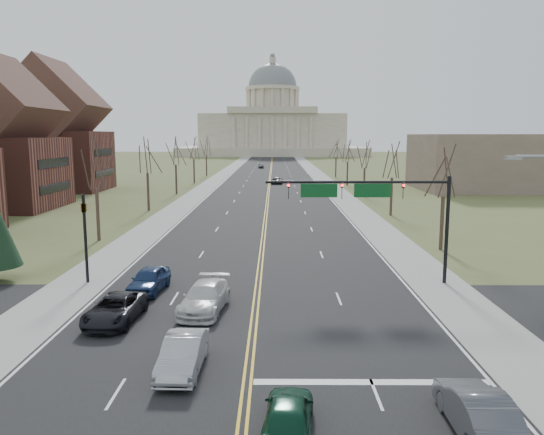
{
  "coord_description": "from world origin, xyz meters",
  "views": [
    {
      "loc": [
        1.1,
        -21.02,
        9.83
      ],
      "look_at": [
        0.88,
        22.85,
        3.0
      ],
      "focal_mm": 35.0,
      "sensor_mm": 36.0,
      "label": 1
    }
  ],
  "objects_px": {
    "car_nb_inner_lead": "(288,414)",
    "car_nb_outer_lead": "(477,411)",
    "car_sb_inner_lead": "(183,354)",
    "car_sb_inner_second": "(205,297)",
    "car_sb_outer_second": "(149,280)",
    "signal_mast": "(371,198)",
    "car_far_sb": "(261,166)",
    "car_sb_outer_lead": "(115,309)",
    "signal_left": "(85,228)",
    "car_far_nb": "(277,180)"
  },
  "relations": [
    {
      "from": "signal_mast",
      "to": "car_sb_outer_lead",
      "type": "distance_m",
      "value": 17.38
    },
    {
      "from": "signal_mast",
      "to": "car_nb_outer_lead",
      "type": "height_order",
      "value": "signal_mast"
    },
    {
      "from": "signal_mast",
      "to": "car_far_sb",
      "type": "relative_size",
      "value": 3.09
    },
    {
      "from": "signal_mast",
      "to": "signal_left",
      "type": "relative_size",
      "value": 2.02
    },
    {
      "from": "car_nb_inner_lead",
      "to": "car_nb_outer_lead",
      "type": "xyz_separation_m",
      "value": [
        6.28,
        0.08,
        0.09
      ]
    },
    {
      "from": "car_nb_outer_lead",
      "to": "car_sb_outer_lead",
      "type": "relative_size",
      "value": 0.93
    },
    {
      "from": "car_sb_inner_second",
      "to": "car_far_nb",
      "type": "bearing_deg",
      "value": 93.12
    },
    {
      "from": "signal_left",
      "to": "car_nb_inner_lead",
      "type": "height_order",
      "value": "signal_left"
    },
    {
      "from": "car_far_nb",
      "to": "signal_left",
      "type": "bearing_deg",
      "value": 82.76
    },
    {
      "from": "car_nb_inner_lead",
      "to": "car_far_sb",
      "type": "xyz_separation_m",
      "value": [
        -4.59,
        143.62,
        -0.02
      ]
    },
    {
      "from": "signal_mast",
      "to": "car_sb_inner_second",
      "type": "relative_size",
      "value": 2.23
    },
    {
      "from": "car_sb_outer_lead",
      "to": "car_far_nb",
      "type": "height_order",
      "value": "car_sb_outer_lead"
    },
    {
      "from": "signal_mast",
      "to": "car_far_nb",
      "type": "distance_m",
      "value": 74.31
    },
    {
      "from": "signal_left",
      "to": "car_nb_inner_lead",
      "type": "bearing_deg",
      "value": -54.36
    },
    {
      "from": "car_sb_outer_lead",
      "to": "car_sb_inner_second",
      "type": "height_order",
      "value": "car_sb_inner_second"
    },
    {
      "from": "car_sb_outer_lead",
      "to": "car_sb_outer_second",
      "type": "distance_m",
      "value": 5.52
    },
    {
      "from": "car_sb_outer_second",
      "to": "car_sb_outer_lead",
      "type": "bearing_deg",
      "value": -89.55
    },
    {
      "from": "signal_mast",
      "to": "car_sb_inner_lead",
      "type": "bearing_deg",
      "value": -127.05
    },
    {
      "from": "car_sb_inner_second",
      "to": "car_sb_outer_second",
      "type": "height_order",
      "value": "car_sb_inner_second"
    },
    {
      "from": "signal_mast",
      "to": "car_far_nb",
      "type": "relative_size",
      "value": 2.46
    },
    {
      "from": "car_sb_outer_lead",
      "to": "car_sb_inner_second",
      "type": "bearing_deg",
      "value": 24.84
    },
    {
      "from": "car_sb_inner_second",
      "to": "car_sb_outer_second",
      "type": "relative_size",
      "value": 1.19
    },
    {
      "from": "car_far_nb",
      "to": "car_far_sb",
      "type": "relative_size",
      "value": 1.25
    },
    {
      "from": "car_sb_outer_second",
      "to": "car_sb_inner_second",
      "type": "bearing_deg",
      "value": -37.18
    },
    {
      "from": "car_far_sb",
      "to": "car_nb_inner_lead",
      "type": "bearing_deg",
      "value": -92.61
    },
    {
      "from": "signal_left",
      "to": "car_nb_outer_lead",
      "type": "distance_m",
      "value": 26.66
    },
    {
      "from": "car_sb_inner_lead",
      "to": "car_sb_outer_lead",
      "type": "bearing_deg",
      "value": 129.57
    },
    {
      "from": "car_nb_inner_lead",
      "to": "car_sb_outer_second",
      "type": "height_order",
      "value": "car_sb_outer_second"
    },
    {
      "from": "car_sb_inner_second",
      "to": "car_far_nb",
      "type": "height_order",
      "value": "car_sb_inner_second"
    },
    {
      "from": "car_sb_outer_lead",
      "to": "car_far_sb",
      "type": "bearing_deg",
      "value": 91.52
    },
    {
      "from": "car_sb_outer_lead",
      "to": "car_nb_inner_lead",
      "type": "bearing_deg",
      "value": -46.6
    },
    {
      "from": "signal_left",
      "to": "car_far_nb",
      "type": "xyz_separation_m",
      "value": [
        13.07,
        73.9,
        -3.02
      ]
    },
    {
      "from": "car_nb_inner_lead",
      "to": "car_sb_outer_second",
      "type": "distance_m",
      "value": 18.18
    },
    {
      "from": "car_nb_outer_lead",
      "to": "car_far_sb",
      "type": "distance_m",
      "value": 143.95
    },
    {
      "from": "car_far_nb",
      "to": "car_far_sb",
      "type": "height_order",
      "value": "car_far_nb"
    },
    {
      "from": "car_nb_inner_lead",
      "to": "car_far_nb",
      "type": "distance_m",
      "value": 92.11
    },
    {
      "from": "car_nb_inner_lead",
      "to": "car_nb_outer_lead",
      "type": "height_order",
      "value": "car_nb_outer_lead"
    },
    {
      "from": "car_sb_inner_lead",
      "to": "car_sb_inner_second",
      "type": "bearing_deg",
      "value": 92.27
    },
    {
      "from": "car_nb_outer_lead",
      "to": "car_far_nb",
      "type": "distance_m",
      "value": 92.24
    },
    {
      "from": "car_nb_inner_lead",
      "to": "car_sb_inner_lead",
      "type": "relative_size",
      "value": 0.9
    },
    {
      "from": "car_nb_outer_lead",
      "to": "signal_left",
      "type": "bearing_deg",
      "value": -43.25
    },
    {
      "from": "car_nb_inner_lead",
      "to": "car_far_nb",
      "type": "xyz_separation_m",
      "value": [
        0.02,
        92.11,
        -0.01
      ]
    },
    {
      "from": "car_nb_outer_lead",
      "to": "car_sb_inner_second",
      "type": "relative_size",
      "value": 0.87
    },
    {
      "from": "car_nb_inner_lead",
      "to": "car_sb_inner_lead",
      "type": "height_order",
      "value": "car_sb_inner_lead"
    },
    {
      "from": "car_nb_outer_lead",
      "to": "car_sb_inner_lead",
      "type": "height_order",
      "value": "car_nb_outer_lead"
    },
    {
      "from": "signal_mast",
      "to": "car_far_sb",
      "type": "distance_m",
      "value": 125.96
    },
    {
      "from": "signal_mast",
      "to": "car_sb_inner_second",
      "type": "bearing_deg",
      "value": -150.52
    },
    {
      "from": "signal_left",
      "to": "car_sb_outer_lead",
      "type": "bearing_deg",
      "value": -61.38
    },
    {
      "from": "signal_left",
      "to": "car_nb_outer_lead",
      "type": "bearing_deg",
      "value": -43.16
    },
    {
      "from": "car_sb_inner_second",
      "to": "car_sb_outer_second",
      "type": "bearing_deg",
      "value": 143.42
    }
  ]
}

